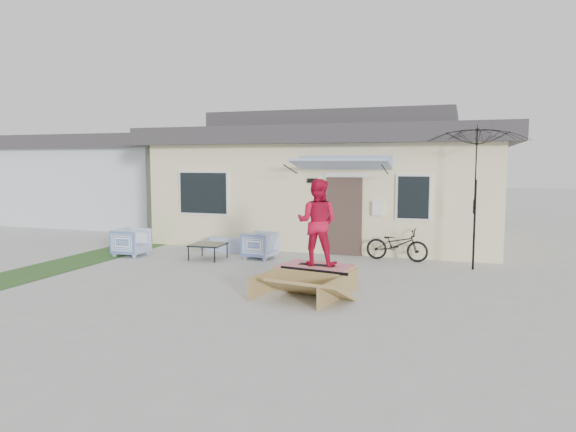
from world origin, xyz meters
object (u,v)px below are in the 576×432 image
(bicycle, at_px, (397,241))
(patio_umbrella, at_px, (475,195))
(loveseat, at_px, (231,241))
(coffee_table, at_px, (208,252))
(skater, at_px, (317,221))
(armchair_left, at_px, (131,241))
(skate_ramp, at_px, (316,278))
(skateboard, at_px, (317,264))
(armchair_right, at_px, (260,244))

(bicycle, height_order, patio_umbrella, patio_umbrella)
(loveseat, height_order, coffee_table, loveseat)
(loveseat, xyz_separation_m, skater, (3.47, -3.47, 1.08))
(armchair_left, xyz_separation_m, skate_ramp, (5.69, -2.02, -0.17))
(armchair_left, distance_m, skater, 6.11)
(loveseat, xyz_separation_m, skate_ramp, (3.46, -3.52, -0.05))
(skate_ramp, bearing_deg, skateboard, 90.00)
(loveseat, xyz_separation_m, patio_umbrella, (6.43, -0.51, 1.47))
(bicycle, distance_m, patio_umbrella, 2.29)
(patio_umbrella, height_order, skate_ramp, patio_umbrella)
(skate_ramp, xyz_separation_m, skater, (0.01, 0.05, 1.13))
(coffee_table, distance_m, skater, 4.27)
(coffee_table, xyz_separation_m, skate_ramp, (3.50, -2.20, 0.03))
(loveseat, relative_size, skate_ramp, 0.77)
(armchair_right, bearing_deg, loveseat, -115.74)
(coffee_table, height_order, skater, skater)
(armchair_right, distance_m, coffee_table, 1.35)
(coffee_table, relative_size, skateboard, 1.12)
(skate_ramp, bearing_deg, armchair_left, 170.39)
(armchair_right, distance_m, skateboard, 3.55)
(armchair_right, height_order, bicycle, bicycle)
(bicycle, bearing_deg, armchair_right, 109.11)
(bicycle, bearing_deg, skateboard, 167.87)
(armchair_left, height_order, patio_umbrella, patio_umbrella)
(skate_ramp, xyz_separation_m, skateboard, (0.01, 0.05, 0.26))
(armchair_left, height_order, armchair_right, armchair_left)
(armchair_right, relative_size, skater, 0.45)
(skateboard, relative_size, skater, 0.43)
(skateboard, xyz_separation_m, skater, (0.00, 0.00, 0.87))
(skater, bearing_deg, armchair_left, -20.30)
(patio_umbrella, height_order, skateboard, patio_umbrella)
(bicycle, distance_m, skater, 3.80)
(skater, bearing_deg, armchair_right, -50.89)
(coffee_table, xyz_separation_m, skateboard, (3.51, -2.15, 0.28))
(skate_ramp, bearing_deg, armchair_right, 139.67)
(skate_ramp, height_order, skateboard, skateboard)
(coffee_table, xyz_separation_m, skater, (3.51, -2.15, 1.16))
(loveseat, relative_size, armchair_left, 1.77)
(bicycle, bearing_deg, patio_umbrella, -101.43)
(skateboard, distance_m, skater, 0.87)
(coffee_table, bearing_deg, armchair_right, 24.64)
(loveseat, height_order, bicycle, bicycle)
(skater, bearing_deg, patio_umbrella, -136.20)
(patio_umbrella, relative_size, skateboard, 3.49)
(bicycle, bearing_deg, coffee_table, 112.18)
(coffee_table, relative_size, skate_ramp, 0.44)
(loveseat, relative_size, bicycle, 0.90)
(loveseat, relative_size, skateboard, 1.95)
(bicycle, relative_size, skate_ramp, 0.85)
(loveseat, relative_size, skater, 0.84)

